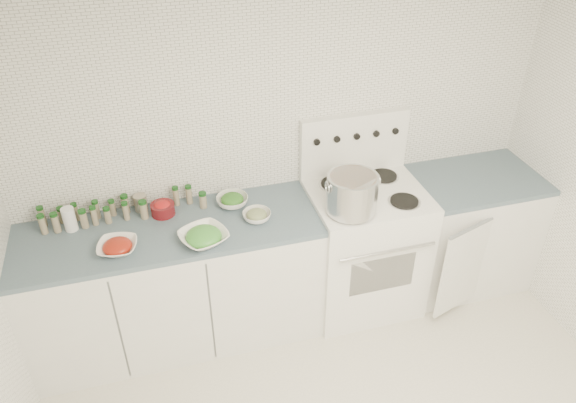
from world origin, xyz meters
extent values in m
cube|color=white|center=(0.00, 1.51, 1.25)|extent=(3.50, 0.02, 2.50)
cube|color=white|center=(-0.82, 1.19, 0.43)|extent=(1.85, 0.62, 0.86)
cube|color=#48586D|center=(-0.82, 1.19, 0.88)|extent=(1.85, 0.62, 0.03)
cube|color=white|center=(0.48, 1.18, 0.46)|extent=(0.76, 0.65, 0.92)
cube|color=black|center=(0.48, 0.86, 0.50)|extent=(0.45, 0.01, 0.28)
cylinder|color=silver|center=(0.48, 0.82, 0.72)|extent=(0.65, 0.02, 0.02)
cube|color=white|center=(0.48, 1.18, 0.93)|extent=(0.76, 0.65, 0.01)
cube|color=white|center=(0.48, 1.47, 1.15)|extent=(0.76, 0.06, 0.43)
cylinder|color=silver|center=(0.30, 1.02, 0.94)|extent=(0.21, 0.21, 0.01)
cylinder|color=black|center=(0.30, 1.02, 0.94)|extent=(0.18, 0.18, 0.01)
cylinder|color=silver|center=(0.66, 1.02, 0.94)|extent=(0.21, 0.21, 0.01)
cylinder|color=black|center=(0.66, 1.02, 0.94)|extent=(0.18, 0.18, 0.01)
cylinder|color=silver|center=(0.30, 1.33, 0.94)|extent=(0.21, 0.21, 0.01)
cylinder|color=black|center=(0.30, 1.33, 0.94)|extent=(0.18, 0.18, 0.01)
cylinder|color=silver|center=(0.66, 1.33, 0.94)|extent=(0.21, 0.21, 0.01)
cylinder|color=black|center=(0.66, 1.33, 0.94)|extent=(0.18, 0.18, 0.01)
cylinder|color=black|center=(0.20, 1.44, 1.22)|extent=(0.04, 0.02, 0.04)
cylinder|color=black|center=(0.34, 1.44, 1.22)|extent=(0.04, 0.02, 0.04)
cylinder|color=black|center=(0.48, 1.44, 1.22)|extent=(0.04, 0.02, 0.04)
cylinder|color=black|center=(0.62, 1.44, 1.22)|extent=(0.04, 0.02, 0.04)
cylinder|color=black|center=(0.76, 1.44, 1.22)|extent=(0.04, 0.02, 0.04)
cube|color=white|center=(1.30, 1.19, 0.43)|extent=(0.89, 0.62, 0.86)
cube|color=#48586D|center=(1.30, 1.19, 0.88)|extent=(0.89, 0.62, 0.03)
cube|color=white|center=(1.06, 0.82, 0.43)|extent=(0.39, 0.14, 0.70)
cylinder|color=silver|center=(0.29, 1.01, 1.07)|extent=(0.32, 0.32, 0.24)
cylinder|color=orange|center=(0.29, 1.01, 1.17)|extent=(0.28, 0.28, 0.03)
torus|color=silver|center=(0.13, 1.01, 1.14)|extent=(0.01, 0.08, 0.08)
torus|color=silver|center=(0.46, 1.01, 1.14)|extent=(0.01, 0.08, 0.08)
imported|color=white|center=(-1.12, 1.06, 0.93)|extent=(0.27, 0.27, 0.06)
ellipsoid|color=#A22F0D|center=(-1.12, 1.06, 0.94)|extent=(0.16, 0.16, 0.07)
imported|color=white|center=(-0.63, 1.00, 0.93)|extent=(0.35, 0.35, 0.07)
ellipsoid|color=#377F29|center=(-0.63, 1.00, 0.95)|extent=(0.20, 0.20, 0.09)
imported|color=white|center=(-0.40, 1.33, 0.93)|extent=(0.22, 0.22, 0.06)
ellipsoid|color=#24631C|center=(-0.40, 1.33, 0.95)|extent=(0.15, 0.15, 0.07)
imported|color=white|center=(-0.28, 1.13, 0.93)|extent=(0.19, 0.19, 0.05)
ellipsoid|color=#2C491D|center=(-0.28, 1.13, 0.94)|extent=(0.13, 0.13, 0.06)
cylinder|color=#580F13|center=(-0.84, 1.35, 0.94)|extent=(0.15, 0.15, 0.07)
ellipsoid|color=#B30C21|center=(-0.84, 1.35, 0.96)|extent=(0.11, 0.11, 0.05)
cylinder|color=white|center=(-1.39, 1.35, 0.98)|extent=(0.08, 0.08, 0.15)
cylinder|color=#A29989|center=(-0.97, 1.44, 0.95)|extent=(0.11, 0.11, 0.11)
cylinder|color=gray|center=(-1.55, 1.44, 0.96)|extent=(0.04, 0.04, 0.12)
cylinder|color=#134414|center=(-1.55, 1.44, 1.03)|extent=(0.04, 0.04, 0.02)
cylinder|color=gray|center=(-1.44, 1.44, 0.95)|extent=(0.04, 0.04, 0.09)
cylinder|color=#134414|center=(-1.44, 1.44, 1.00)|extent=(0.05, 0.05, 0.02)
cylinder|color=gray|center=(-1.36, 1.44, 0.95)|extent=(0.04, 0.04, 0.10)
cylinder|color=#134414|center=(-1.36, 1.44, 1.01)|extent=(0.04, 0.04, 0.02)
cylinder|color=gray|center=(-1.23, 1.43, 0.95)|extent=(0.04, 0.04, 0.11)
cylinder|color=#134414|center=(-1.23, 1.43, 1.02)|extent=(0.04, 0.04, 0.02)
cylinder|color=gray|center=(-1.14, 1.43, 0.95)|extent=(0.04, 0.04, 0.09)
cylinder|color=#134414|center=(-1.14, 1.43, 1.00)|extent=(0.04, 0.04, 0.02)
cylinder|color=gray|center=(-1.06, 1.44, 0.96)|extent=(0.04, 0.04, 0.11)
cylinder|color=#134414|center=(-1.06, 1.44, 1.02)|extent=(0.05, 0.05, 0.02)
cylinder|color=gray|center=(-0.74, 1.43, 0.96)|extent=(0.04, 0.04, 0.12)
cylinder|color=#134414|center=(-0.74, 1.43, 1.03)|extent=(0.04, 0.04, 0.02)
cylinder|color=gray|center=(-0.66, 1.43, 0.96)|extent=(0.04, 0.04, 0.11)
cylinder|color=#134414|center=(-0.66, 1.43, 1.02)|extent=(0.04, 0.04, 0.02)
cylinder|color=gray|center=(-1.54, 1.35, 0.96)|extent=(0.04, 0.04, 0.12)
cylinder|color=#134414|center=(-1.54, 1.35, 1.03)|extent=(0.04, 0.04, 0.02)
cylinder|color=gray|center=(-1.47, 1.35, 0.96)|extent=(0.04, 0.04, 0.12)
cylinder|color=#134414|center=(-1.47, 1.35, 1.02)|extent=(0.04, 0.04, 0.02)
cylinder|color=gray|center=(-1.31, 1.35, 0.95)|extent=(0.04, 0.04, 0.11)
cylinder|color=#134414|center=(-1.31, 1.35, 1.02)|extent=(0.05, 0.05, 0.02)
cylinder|color=gray|center=(-1.25, 1.36, 0.96)|extent=(0.04, 0.04, 0.12)
cylinder|color=#134414|center=(-1.25, 1.36, 1.02)|extent=(0.04, 0.04, 0.02)
cylinder|color=gray|center=(-1.17, 1.36, 0.95)|extent=(0.04, 0.04, 0.09)
cylinder|color=#134414|center=(-1.17, 1.36, 1.00)|extent=(0.04, 0.04, 0.02)
cylinder|color=gray|center=(-1.06, 1.36, 0.95)|extent=(0.04, 0.04, 0.11)
cylinder|color=#134414|center=(-1.06, 1.36, 1.02)|extent=(0.04, 0.04, 0.02)
cylinder|color=gray|center=(-0.95, 1.35, 0.95)|extent=(0.05, 0.05, 0.11)
cylinder|color=#134414|center=(-0.95, 1.35, 1.02)|extent=(0.05, 0.05, 0.02)
cylinder|color=gray|center=(-0.58, 1.36, 0.95)|extent=(0.05, 0.05, 0.09)
cylinder|color=#134414|center=(-0.58, 1.36, 1.00)|extent=(0.05, 0.05, 0.02)
camera|label=1|loc=(-0.87, -1.63, 2.96)|focal=35.00mm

